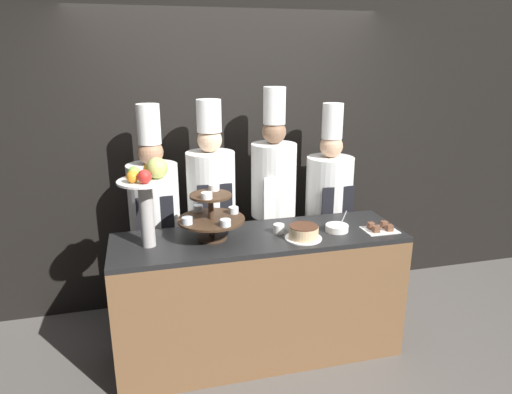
{
  "coord_description": "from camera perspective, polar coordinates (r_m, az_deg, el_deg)",
  "views": [
    {
      "loc": [
        -0.75,
        -2.55,
        2.13
      ],
      "look_at": [
        0.0,
        0.4,
        1.19
      ],
      "focal_mm": 32.0,
      "sensor_mm": 36.0,
      "label": 1
    }
  ],
  "objects": [
    {
      "name": "chef_right",
      "position": [
        3.94,
        9.05,
        -0.82
      ],
      "size": [
        0.39,
        0.39,
        1.78
      ],
      "color": "black",
      "rests_on": "ground_plane"
    },
    {
      "name": "serving_bowl_near",
      "position": [
        3.3,
        10.08,
        -3.82
      ],
      "size": [
        0.16,
        0.16,
        0.15
      ],
      "color": "white",
      "rests_on": "buffet_counter"
    },
    {
      "name": "buffet_counter",
      "position": [
        3.38,
        0.43,
        -12.25
      ],
      "size": [
        2.03,
        0.6,
        0.94
      ],
      "color": "brown",
      "rests_on": "ground_plane"
    },
    {
      "name": "chef_center_right",
      "position": [
        3.75,
        2.19,
        0.03
      ],
      "size": [
        0.37,
        0.37,
        1.91
      ],
      "color": "black",
      "rests_on": "ground_plane"
    },
    {
      "name": "fruit_pedestal",
      "position": [
        2.97,
        -13.34,
        1.13
      ],
      "size": [
        0.34,
        0.34,
        0.58
      ],
      "color": "#B2ADA8",
      "rests_on": "buffet_counter"
    },
    {
      "name": "chef_center_left",
      "position": [
        3.65,
        -5.57,
        -1.02
      ],
      "size": [
        0.38,
        0.38,
        1.83
      ],
      "color": "black",
      "rests_on": "ground_plane"
    },
    {
      "name": "tiered_stand",
      "position": [
        3.08,
        -5.63,
        -2.2
      ],
      "size": [
        0.45,
        0.45,
        0.36
      ],
      "color": "#3D2819",
      "rests_on": "buffet_counter"
    },
    {
      "name": "ground_plane",
      "position": [
        3.41,
        1.81,
        -21.61
      ],
      "size": [
        14.0,
        14.0,
        0.0
      ],
      "primitive_type": "plane",
      "color": "#5B5651"
    },
    {
      "name": "cake_round",
      "position": [
        3.12,
        5.96,
        -4.44
      ],
      "size": [
        0.25,
        0.25,
        0.09
      ],
      "color": "white",
      "rests_on": "buffet_counter"
    },
    {
      "name": "cup_white",
      "position": [
        3.22,
        2.86,
        -3.96
      ],
      "size": [
        0.08,
        0.08,
        0.06
      ],
      "color": "white",
      "rests_on": "buffet_counter"
    },
    {
      "name": "wall_back",
      "position": [
        3.95,
        -3.11,
        6.46
      ],
      "size": [
        10.0,
        0.06,
        2.8
      ],
      "color": "black",
      "rests_on": "ground_plane"
    },
    {
      "name": "cake_square_tray",
      "position": [
        3.38,
        15.23,
        -3.77
      ],
      "size": [
        0.23,
        0.19,
        0.05
      ],
      "color": "white",
      "rests_on": "buffet_counter"
    },
    {
      "name": "chef_left",
      "position": [
        3.63,
        -12.52,
        -2.25
      ],
      "size": [
        0.39,
        0.39,
        1.81
      ],
      "color": "black",
      "rests_on": "ground_plane"
    }
  ]
}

